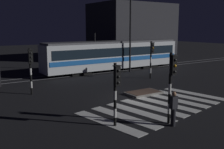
# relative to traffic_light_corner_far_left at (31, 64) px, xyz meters

# --- Properties ---
(ground_plane) EXTENTS (120.00, 120.00, 0.00)m
(ground_plane) POSITION_rel_traffic_light_corner_far_left_xyz_m (5.55, -5.05, -2.17)
(ground_plane) COLOR black
(rail_near) EXTENTS (80.00, 0.12, 0.03)m
(rail_near) POSITION_rel_traffic_light_corner_far_left_xyz_m (5.55, 5.04, -2.16)
(rail_near) COLOR #59595E
(rail_near) RESTS_ON ground
(rail_far) EXTENTS (80.00, 0.12, 0.03)m
(rail_far) POSITION_rel_traffic_light_corner_far_left_xyz_m (5.55, 6.48, -2.16)
(rail_far) COLOR #59595E
(rail_far) RESTS_ON ground
(crosswalk_zebra) EXTENTS (9.89, 6.24, 0.02)m
(crosswalk_zebra) POSITION_rel_traffic_light_corner_far_left_xyz_m (5.55, -6.99, -2.16)
(crosswalk_zebra) COLOR silver
(crosswalk_zebra) RESTS_ON ground
(traffic_island) EXTENTS (2.52, 1.51, 0.18)m
(traffic_island) POSITION_rel_traffic_light_corner_far_left_xyz_m (6.68, -4.26, -2.08)
(traffic_island) COLOR slate
(traffic_island) RESTS_ON ground
(traffic_light_corner_far_left) EXTENTS (0.36, 0.42, 3.29)m
(traffic_light_corner_far_left) POSITION_rel_traffic_light_corner_far_left_xyz_m (0.00, 0.00, 0.00)
(traffic_light_corner_far_left) COLOR black
(traffic_light_corner_far_left) RESTS_ON ground
(traffic_light_corner_far_right) EXTENTS (0.36, 0.42, 3.46)m
(traffic_light_corner_far_right) POSITION_rel_traffic_light_corner_far_left_xyz_m (11.11, -0.11, 0.11)
(traffic_light_corner_far_right) COLOR black
(traffic_light_corner_far_right) RESTS_ON ground
(traffic_light_kerb_mid_left) EXTENTS (0.36, 0.42, 3.53)m
(traffic_light_kerb_mid_left) POSITION_rel_traffic_light_corner_far_left_xyz_m (3.85, -9.61, 0.16)
(traffic_light_kerb_mid_left) COLOR black
(traffic_light_kerb_mid_left) RESTS_ON ground
(traffic_light_corner_near_left) EXTENTS (0.36, 0.42, 3.08)m
(traffic_light_corner_near_left) POSITION_rel_traffic_light_corner_far_left_xyz_m (1.42, -8.45, -0.14)
(traffic_light_corner_near_left) COLOR black
(traffic_light_corner_near_left) RESTS_ON ground
(street_lamp_trackside_right) EXTENTS (0.44, 1.21, 7.88)m
(street_lamp_trackside_right) POSITION_rel_traffic_light_corner_far_left_xyz_m (11.73, 3.71, 2.76)
(street_lamp_trackside_right) COLOR black
(street_lamp_trackside_right) RESTS_ON ground
(tram) EXTENTS (16.36, 2.58, 4.15)m
(tram) POSITION_rel_traffic_light_corner_far_left_xyz_m (10.96, 5.75, -0.42)
(tram) COLOR silver
(tram) RESTS_ON ground
(pedestrian_waiting_at_kerb) EXTENTS (0.36, 0.24, 1.71)m
(pedestrian_waiting_at_kerb) POSITION_rel_traffic_light_corner_far_left_xyz_m (3.76, -9.90, -1.29)
(pedestrian_waiting_at_kerb) COLOR black
(pedestrian_waiting_at_kerb) RESTS_ON ground
(building_backdrop) EXTENTS (11.12, 8.00, 8.09)m
(building_backdrop) POSITION_rel_traffic_light_corner_far_left_xyz_m (19.27, 13.43, 1.87)
(building_backdrop) COLOR #2D2D33
(building_backdrop) RESTS_ON ground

